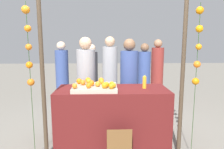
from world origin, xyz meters
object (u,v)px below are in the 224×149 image
object	(u,v)px
juice_bottle	(144,82)
chalkboard_sign	(119,145)
orange_0	(75,86)
stall_counter	(112,115)
orange_1	(98,84)
vendor_right	(129,86)
vendor_left	(86,86)

from	to	relation	value
juice_bottle	chalkboard_sign	world-z (taller)	juice_bottle
orange_0	chalkboard_sign	world-z (taller)	orange_0
chalkboard_sign	stall_counter	bearing A→B (deg)	98.19
chalkboard_sign	orange_0	bearing A→B (deg)	153.94
orange_0	orange_1	xyz separation A→B (m)	(0.33, 0.12, 0.00)
stall_counter	vendor_right	bearing A→B (deg)	63.62
stall_counter	juice_bottle	world-z (taller)	juice_bottle
orange_1	chalkboard_sign	bearing A→B (deg)	-54.98
orange_0	vendor_left	xyz separation A→B (m)	(0.08, 0.89, -0.19)
stall_counter	vendor_left	distance (m)	0.87
juice_bottle	vendor_right	xyz separation A→B (m)	(-0.17, 0.68, -0.20)
orange_1	vendor_right	distance (m)	1.00
juice_bottle	vendor_right	size ratio (longest dim) A/B	0.12
stall_counter	vendor_right	xyz separation A→B (m)	(0.34, 0.68, 0.33)
vendor_left	orange_1	bearing A→B (deg)	-72.32
stall_counter	vendor_left	world-z (taller)	vendor_left
stall_counter	orange_0	distance (m)	0.80
stall_counter	orange_1	size ratio (longest dim) A/B	21.86
juice_bottle	vendor_left	xyz separation A→B (m)	(-0.97, 0.64, -0.19)
orange_1	vendor_right	xyz separation A→B (m)	(0.56, 0.80, -0.20)
vendor_right	orange_0	bearing A→B (deg)	-134.01
orange_1	orange_0	bearing A→B (deg)	-159.39
orange_0	juice_bottle	xyz separation A→B (m)	(1.05, 0.24, -0.00)
juice_bottle	vendor_right	bearing A→B (deg)	103.75
juice_bottle	orange_1	bearing A→B (deg)	-170.53
stall_counter	orange_0	xyz separation A→B (m)	(-0.55, -0.24, 0.54)
chalkboard_sign	juice_bottle	bearing A→B (deg)	52.24
chalkboard_sign	vendor_right	xyz separation A→B (m)	(0.26, 1.23, 0.55)
orange_0	stall_counter	bearing A→B (deg)	23.22
stall_counter	juice_bottle	xyz separation A→B (m)	(0.50, 0.01, 0.53)
vendor_left	vendor_right	world-z (taller)	vendor_left
stall_counter	juice_bottle	size ratio (longest dim) A/B	8.54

